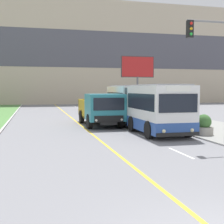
{
  "coord_description": "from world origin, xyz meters",
  "views": [
    {
      "loc": [
        -3.38,
        -4.49,
        2.8
      ],
      "look_at": [
        1.1,
        13.59,
        1.4
      ],
      "focal_mm": 50.0,
      "sensor_mm": 36.0,
      "label": 1
    }
  ],
  "objects_px": {
    "traffic_light_mast": "(217,63)",
    "billboard_large": "(138,69)",
    "city_bus": "(142,106)",
    "car_distant": "(98,107)",
    "dump_truck": "(102,110)",
    "planter_round_second": "(172,119)",
    "planter_round_near": "(204,126)"
  },
  "relations": [
    {
      "from": "city_bus",
      "to": "planter_round_second",
      "type": "relative_size",
      "value": 9.5
    },
    {
      "from": "traffic_light_mast",
      "to": "planter_round_near",
      "type": "height_order",
      "value": "traffic_light_mast"
    },
    {
      "from": "city_bus",
      "to": "billboard_large",
      "type": "relative_size",
      "value": 1.69
    },
    {
      "from": "dump_truck",
      "to": "planter_round_second",
      "type": "bearing_deg",
      "value": -16.51
    },
    {
      "from": "car_distant",
      "to": "dump_truck",
      "type": "bearing_deg",
      "value": -100.16
    },
    {
      "from": "planter_round_near",
      "to": "planter_round_second",
      "type": "distance_m",
      "value": 4.56
    },
    {
      "from": "planter_round_near",
      "to": "city_bus",
      "type": "bearing_deg",
      "value": 117.59
    },
    {
      "from": "dump_truck",
      "to": "planter_round_second",
      "type": "distance_m",
      "value": 5.14
    },
    {
      "from": "planter_round_second",
      "to": "city_bus",
      "type": "bearing_deg",
      "value": -174.93
    },
    {
      "from": "traffic_light_mast",
      "to": "planter_round_near",
      "type": "relative_size",
      "value": 5.22
    },
    {
      "from": "car_distant",
      "to": "traffic_light_mast",
      "type": "bearing_deg",
      "value": -86.7
    },
    {
      "from": "planter_round_near",
      "to": "planter_round_second",
      "type": "bearing_deg",
      "value": 88.88
    },
    {
      "from": "city_bus",
      "to": "dump_truck",
      "type": "height_order",
      "value": "city_bus"
    },
    {
      "from": "planter_round_second",
      "to": "planter_round_near",
      "type": "bearing_deg",
      "value": -91.12
    },
    {
      "from": "traffic_light_mast",
      "to": "planter_round_second",
      "type": "relative_size",
      "value": 5.28
    },
    {
      "from": "traffic_light_mast",
      "to": "planter_round_second",
      "type": "distance_m",
      "value": 8.31
    },
    {
      "from": "planter_round_second",
      "to": "car_distant",
      "type": "bearing_deg",
      "value": 99.41
    },
    {
      "from": "billboard_large",
      "to": "planter_round_near",
      "type": "distance_m",
      "value": 21.11
    },
    {
      "from": "city_bus",
      "to": "planter_round_second",
      "type": "bearing_deg",
      "value": 5.07
    },
    {
      "from": "dump_truck",
      "to": "traffic_light_mast",
      "type": "distance_m",
      "value": 10.06
    },
    {
      "from": "planter_round_second",
      "to": "dump_truck",
      "type": "bearing_deg",
      "value": 163.49
    },
    {
      "from": "city_bus",
      "to": "billboard_large",
      "type": "height_order",
      "value": "billboard_large"
    },
    {
      "from": "city_bus",
      "to": "car_distant",
      "type": "height_order",
      "value": "city_bus"
    },
    {
      "from": "city_bus",
      "to": "car_distant",
      "type": "bearing_deg",
      "value": 90.43
    },
    {
      "from": "traffic_light_mast",
      "to": "billboard_large",
      "type": "bearing_deg",
      "value": 80.64
    },
    {
      "from": "billboard_large",
      "to": "planter_round_near",
      "type": "relative_size",
      "value": 5.56
    },
    {
      "from": "dump_truck",
      "to": "planter_round_near",
      "type": "relative_size",
      "value": 5.37
    },
    {
      "from": "car_distant",
      "to": "billboard_large",
      "type": "bearing_deg",
      "value": 10.25
    },
    {
      "from": "traffic_light_mast",
      "to": "planter_round_near",
      "type": "distance_m",
      "value": 4.62
    },
    {
      "from": "dump_truck",
      "to": "billboard_large",
      "type": "height_order",
      "value": "billboard_large"
    },
    {
      "from": "city_bus",
      "to": "car_distant",
      "type": "distance_m",
      "value": 15.17
    },
    {
      "from": "city_bus",
      "to": "traffic_light_mast",
      "type": "relative_size",
      "value": 1.8
    }
  ]
}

